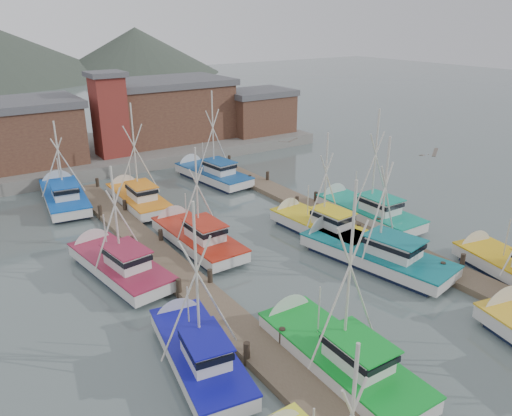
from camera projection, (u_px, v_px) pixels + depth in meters
ground at (345, 295)px, 28.58m from camera, size 260.00×260.00×0.00m
dock_left at (203, 297)px, 27.97m from camera, size 2.30×46.00×1.50m
dock_right at (378, 239)px, 35.28m from camera, size 2.30×46.00×1.50m
quay at (120, 150)px, 56.96m from camera, size 44.00×16.00×1.20m
shed_left at (13, 133)px, 48.33m from camera, size 12.72×8.48×6.20m
shed_center at (166, 109)px, 58.62m from camera, size 14.84×9.54×6.90m
shed_right at (257, 111)px, 62.34m from camera, size 8.48×6.36×5.20m
lookout_tower at (109, 114)px, 51.04m from camera, size 3.60×3.60×8.50m
boat_4 at (332, 351)px, 22.68m from camera, size 3.97×9.49×9.91m
boat_5 at (367, 252)px, 32.26m from camera, size 5.15×10.90×9.40m
boat_6 at (196, 349)px, 22.83m from camera, size 3.84×8.67×8.80m
boat_8 at (194, 236)px, 34.58m from camera, size 3.28×9.34×7.93m
boat_9 at (316, 225)px, 36.45m from camera, size 3.41×9.10×8.37m
boat_10 at (116, 263)px, 30.78m from camera, size 4.07×9.54×7.86m
boat_11 at (363, 210)px, 39.17m from camera, size 3.93×9.57×9.59m
boat_12 at (136, 197)px, 41.90m from camera, size 3.77×8.99×9.42m
boat_13 at (210, 173)px, 48.30m from camera, size 4.00×9.75×9.47m
boat_14 at (63, 195)px, 42.40m from camera, size 4.13×10.04×8.05m
gull_near at (428, 154)px, 19.53m from camera, size 1.51×0.66×0.24m
gull_far at (288, 141)px, 31.74m from camera, size 1.55×0.62×0.24m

